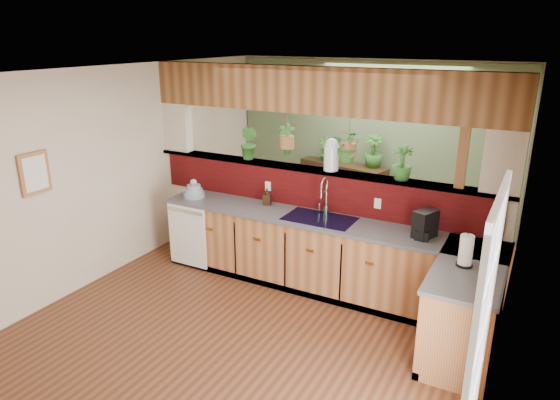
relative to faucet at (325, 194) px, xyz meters
The scene contains 28 objects.
ground 1.63m from the faucet, 101.96° to the right, with size 4.60×7.00×0.01m, color #552E1A.
ceiling 1.85m from the faucet, 101.96° to the right, with size 4.60×7.00×0.01m, color brown.
wall_back 2.39m from the faucet, 95.77° to the left, with size 4.60×0.02×2.60m, color beige.
wall_left 2.78m from the faucet, 156.00° to the right, with size 0.02×7.00×2.60m, color beige.
wall_right 2.36m from the faucet, 28.76° to the right, with size 0.02×7.00×2.60m, color beige.
pass_through_partition 0.30m from the faucet, 134.06° to the left, with size 4.60×0.21×2.60m.
pass_through_ledge 0.39m from the faucet, 137.52° to the left, with size 4.60×0.21×0.04m, color brown.
header_beam 1.22m from the faucet, 137.52° to the left, with size 4.60×0.15×0.55m, color brown.
sage_backwall 2.37m from the faucet, 95.82° to the left, with size 4.55×0.02×2.55m, color #556F4C.
countertop 0.96m from the faucet, 23.67° to the right, with size 4.14×1.52×0.90m.
dishwasher 1.91m from the faucet, 164.77° to the right, with size 0.58×0.03×0.82m.
navy_sink 0.36m from the faucet, 86.13° to the right, with size 0.82×0.50×0.18m.
french_door 3.17m from the faucet, 50.13° to the right, with size 0.06×1.02×2.16m, color white.
framed_print 3.19m from the faucet, 142.45° to the right, with size 0.04×0.35×0.45m.
faucet is the anchor object (origin of this frame).
dish_stack 1.80m from the faucet, behind, with size 0.28×0.28×0.25m.
soap_dispenser 0.80m from the faucet, behind, with size 0.09×0.10×0.21m, color #392515.
coffee_maker 1.23m from the faucet, ahead, with size 0.16×0.27×0.30m.
paper_towel 1.83m from the faucet, 21.27° to the right, with size 0.15×0.15×0.33m.
glass_jar 0.49m from the faucet, 95.85° to the left, with size 0.18×0.18×0.39m.
ledge_plant_left 1.28m from the faucet, 169.39° to the left, with size 0.24×0.20×0.44m, color #285F21.
ledge_plant_right 0.97m from the faucet, 14.75° to the left, with size 0.22×0.22×0.39m, color #285F21.
hanging_plant_a 0.95m from the faucet, 160.63° to the left, with size 0.24×0.19×0.51m.
hanging_plant_b 0.78m from the faucet, 48.57° to the left, with size 0.38×0.34×0.49m.
shelving_console 2.29m from the faucet, 105.50° to the left, with size 1.45×0.39×0.97m, color black.
shelf_plant_a 2.32m from the faucet, 113.90° to the left, with size 0.21×0.14×0.40m, color #285F21.
shelf_plant_b 2.12m from the faucet, 92.73° to the left, with size 0.29×0.29×0.51m, color #285F21.
floor_plant 1.80m from the faucet, 63.32° to the left, with size 0.63×0.55×0.70m, color #285F21.
Camera 1 is at (2.43, -4.05, 2.95)m, focal length 32.00 mm.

